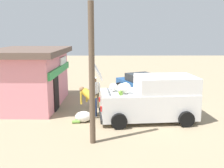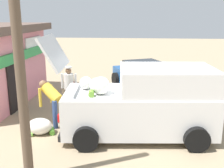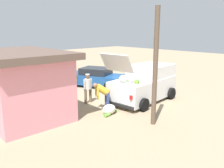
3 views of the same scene
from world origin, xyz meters
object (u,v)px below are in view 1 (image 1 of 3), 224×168
Objects in this scene: delivery_van at (151,98)px; parked_sedan at (143,85)px; customer_bending at (89,98)px; unloaded_banana_pile at (83,117)px; vendor_standing at (95,91)px; paint_bucket at (88,92)px; storefront_bar at (30,77)px.

delivery_van is 4.55m from parked_sedan.
customer_bending reaches higher than unloaded_banana_pile.
parked_sedan is at bearing -46.16° from vendor_standing.
paint_bucket is (4.74, 3.23, -0.82)m from delivery_van.
parked_sedan is 3.91m from vendor_standing.
delivery_van is 3.11m from unloaded_banana_pile.
customer_bending is 4.27× the size of paint_bucket.
unloaded_banana_pile is at bearing 163.20° from customer_bending.
parked_sedan is 2.77× the size of vendor_standing.
paint_bucket is at bearing 11.85° from vendor_standing.
parked_sedan is 13.59× the size of paint_bucket.
delivery_van reaches higher than paint_bucket.
parked_sedan is (2.08, -6.26, -0.92)m from storefront_bar.
unloaded_banana_pile is at bearing -177.37° from paint_bucket.
delivery_van is at bearing -124.93° from vendor_standing.
unloaded_banana_pile is 2.87× the size of paint_bucket.
parked_sedan is at bearing -36.05° from customer_bending.
customer_bending is 1.49× the size of unloaded_banana_pile.
paint_bucket is (2.90, 0.61, -0.75)m from vendor_standing.
parked_sedan is at bearing -93.35° from paint_bucket.
parked_sedan is at bearing -33.66° from unloaded_banana_pile.
customer_bending is at bearing -121.70° from storefront_bar.
vendor_standing reaches higher than parked_sedan.
unloaded_banana_pile is at bearing 146.34° from parked_sedan.
storefront_bar is 3.91m from customer_bending.
storefront_bar reaches higher than customer_bending.
delivery_van is 2.83m from customer_bending.
parked_sedan reaches higher than paint_bucket.
storefront_bar reaches higher than parked_sedan.
customer_bending is 4.38m from paint_bucket.
storefront_bar is 3.89m from paint_bucket.
vendor_standing reaches higher than customer_bending.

